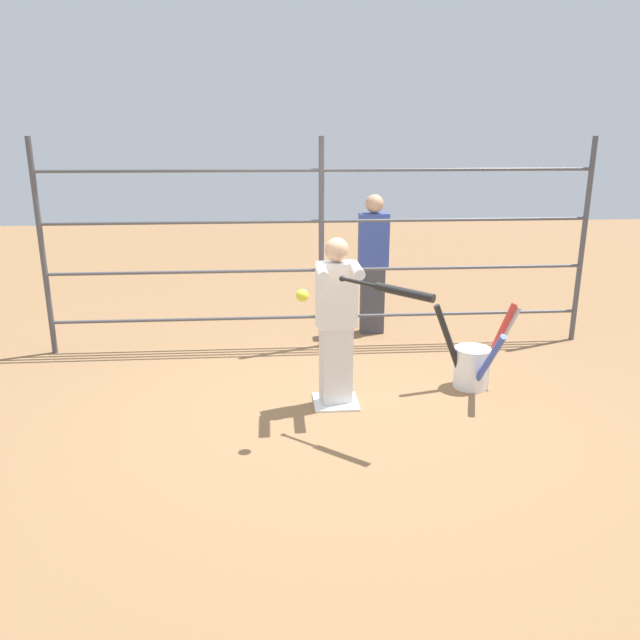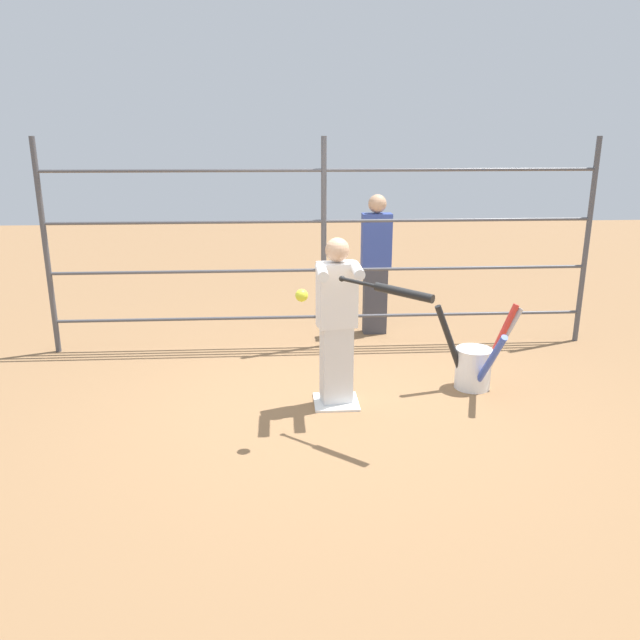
% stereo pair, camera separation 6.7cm
% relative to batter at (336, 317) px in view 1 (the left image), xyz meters
% --- Properties ---
extents(ground_plane, '(24.00, 24.00, 0.00)m').
position_rel_batter_xyz_m(ground_plane, '(0.00, -0.02, -0.82)').
color(ground_plane, olive).
extents(home_plate, '(0.40, 0.40, 0.02)m').
position_rel_batter_xyz_m(home_plate, '(0.00, -0.02, -0.81)').
color(home_plate, white).
rests_on(home_plate, ground).
extents(fence_backstop, '(6.03, 0.06, 2.32)m').
position_rel_batter_xyz_m(fence_backstop, '(0.00, -1.62, 0.35)').
color(fence_backstop, '#4C4C51').
rests_on(fence_backstop, ground).
extents(batter, '(0.38, 0.55, 1.51)m').
position_rel_batter_xyz_m(batter, '(0.00, 0.00, 0.00)').
color(batter, silver).
rests_on(batter, ground).
extents(baseball_bat_swinging, '(0.65, 0.59, 0.09)m').
position_rel_batter_xyz_m(baseball_bat_swinging, '(-0.37, 0.72, 0.41)').
color(baseball_bat_swinging, black).
extents(softball_in_flight, '(0.10, 0.10, 0.10)m').
position_rel_batter_xyz_m(softball_in_flight, '(0.33, 0.66, 0.37)').
color(softball_in_flight, yellow).
extents(bat_bucket, '(0.87, 0.75, 0.84)m').
position_rel_batter_xyz_m(bat_bucket, '(-1.35, -0.27, -0.57)').
color(bat_bucket, white).
rests_on(bat_bucket, ground).
extents(bystander_behind_fence, '(0.35, 0.21, 1.67)m').
position_rel_batter_xyz_m(bystander_behind_fence, '(-0.66, -2.08, 0.06)').
color(bystander_behind_fence, '#3F3F47').
rests_on(bystander_behind_fence, ground).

